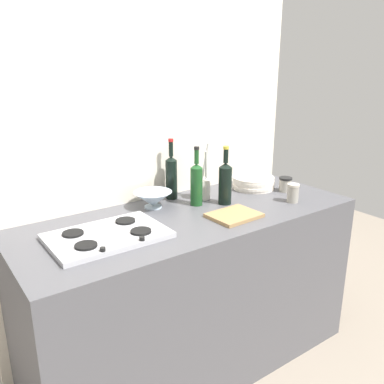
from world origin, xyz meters
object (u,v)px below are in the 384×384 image
at_px(cutting_board, 234,215).
at_px(wine_bottle_mid_left, 196,183).
at_px(plate_stack, 253,182).
at_px(wine_bottle_mid_right, 171,176).
at_px(mixing_bowl, 153,199).
at_px(condiment_jar_rear, 285,184).
at_px(condiment_jar_front, 293,193).
at_px(stovetop_hob, 107,236).
at_px(wine_bottle_leftmost, 225,182).
at_px(utensil_crock, 202,187).

bearing_deg(cutting_board, wine_bottle_mid_left, 99.84).
distance_m(plate_stack, wine_bottle_mid_right, 0.54).
xyz_separation_m(wine_bottle_mid_left, mixing_bowl, (-0.22, 0.10, -0.08)).
bearing_deg(condiment_jar_rear, condiment_jar_front, -125.64).
relative_size(stovetop_hob, wine_bottle_mid_right, 1.48).
relative_size(wine_bottle_mid_right, condiment_jar_front, 3.31).
bearing_deg(stovetop_hob, wine_bottle_mid_left, 12.77).
relative_size(plate_stack, condiment_jar_front, 2.51).
distance_m(wine_bottle_leftmost, mixing_bowl, 0.40).
bearing_deg(cutting_board, wine_bottle_mid_right, 102.37).
height_order(stovetop_hob, condiment_jar_rear, condiment_jar_rear).
distance_m(plate_stack, cutting_board, 0.53).
bearing_deg(condiment_jar_rear, wine_bottle_mid_right, 155.47).
xyz_separation_m(mixing_bowl, cutting_board, (0.26, -0.36, -0.04)).
xyz_separation_m(plate_stack, condiment_jar_rear, (0.11, -0.16, 0.01)).
height_order(wine_bottle_mid_left, cutting_board, wine_bottle_mid_left).
xyz_separation_m(stovetop_hob, condiment_jar_front, (1.05, -0.14, 0.04)).
distance_m(stovetop_hob, mixing_bowl, 0.44).
xyz_separation_m(condiment_jar_front, cutting_board, (-0.42, 0.01, -0.04)).
height_order(wine_bottle_leftmost, wine_bottle_mid_left, same).
distance_m(wine_bottle_mid_left, mixing_bowl, 0.25).
relative_size(mixing_bowl, condiment_jar_rear, 2.37).
distance_m(wine_bottle_mid_left, condiment_jar_front, 0.55).
distance_m(stovetop_hob, cutting_board, 0.64).
xyz_separation_m(stovetop_hob, mixing_bowl, (0.37, 0.23, 0.04)).
bearing_deg(wine_bottle_mid_right, condiment_jar_rear, -24.53).
relative_size(wine_bottle_mid_left, condiment_jar_rear, 3.71).
bearing_deg(stovetop_hob, mixing_bowl, 32.00).
distance_m(wine_bottle_mid_left, wine_bottle_mid_right, 0.18).
relative_size(stovetop_hob, plate_stack, 1.95).
relative_size(plate_stack, condiment_jar_rear, 3.00).
bearing_deg(plate_stack, cutting_board, -144.14).
xyz_separation_m(stovetop_hob, wine_bottle_mid_right, (0.54, 0.31, 0.12)).
distance_m(mixing_bowl, cutting_board, 0.45).
relative_size(stovetop_hob, condiment_jar_front, 4.90).
relative_size(wine_bottle_mid_right, mixing_bowl, 1.67).
xyz_separation_m(stovetop_hob, wine_bottle_mid_left, (0.59, 0.13, 0.11)).
xyz_separation_m(stovetop_hob, cutting_board, (0.63, -0.13, -0.00)).
xyz_separation_m(mixing_bowl, condiment_jar_rear, (0.80, -0.21, -0.00)).
bearing_deg(wine_bottle_mid_left, wine_bottle_mid_right, 106.11).
relative_size(mixing_bowl, utensil_crock, 0.65).
height_order(plate_stack, condiment_jar_front, condiment_jar_front).
relative_size(condiment_jar_front, cutting_board, 0.42).
distance_m(plate_stack, mixing_bowl, 0.69).
height_order(wine_bottle_mid_right, mixing_bowl, wine_bottle_mid_right).
bearing_deg(cutting_board, wine_bottle_leftmost, 63.24).
bearing_deg(wine_bottle_mid_left, cutting_board, -80.16).
relative_size(wine_bottle_mid_right, utensil_crock, 1.09).
bearing_deg(wine_bottle_mid_right, condiment_jar_front, -40.94).
distance_m(wine_bottle_leftmost, wine_bottle_mid_right, 0.31).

